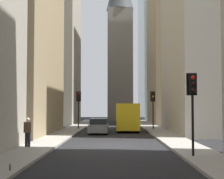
% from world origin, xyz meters
% --- Properties ---
extents(ground_plane, '(135.00, 135.00, 0.00)m').
position_xyz_m(ground_plane, '(0.00, 0.00, 0.00)').
color(ground_plane, black).
extents(sidewalk_right, '(90.00, 2.20, 0.14)m').
position_xyz_m(sidewalk_right, '(0.00, 4.50, 0.07)').
color(sidewalk_right, gray).
rests_on(sidewalk_right, ground_plane).
extents(sidewalk_left, '(90.00, 2.20, 0.14)m').
position_xyz_m(sidewalk_left, '(0.00, -4.50, 0.07)').
color(sidewalk_left, gray).
rests_on(sidewalk_left, ground_plane).
extents(building_left_far, '(13.52, 10.00, 32.66)m').
position_xyz_m(building_left_far, '(30.76, -10.60, 16.33)').
color(building_left_far, '#9E8966').
rests_on(building_left_far, ground_plane).
extents(building_left_midfar, '(14.44, 10.00, 23.04)m').
position_xyz_m(building_left_midfar, '(11.96, -10.60, 11.52)').
color(building_left_midfar, '#A8A091').
rests_on(building_left_midfar, ground_plane).
extents(building_right_far, '(12.02, 10.50, 30.06)m').
position_xyz_m(building_right_far, '(30.45, 10.59, 15.04)').
color(building_right_far, '#A8A091').
rests_on(building_right_far, ground_plane).
extents(church_spire, '(4.96, 4.96, 31.14)m').
position_xyz_m(church_spire, '(41.50, -1.07, 16.26)').
color(church_spire, gray).
rests_on(church_spire, ground_plane).
extents(delivery_truck, '(6.46, 2.25, 2.84)m').
position_xyz_m(delivery_truck, '(13.88, -1.40, 1.46)').
color(delivery_truck, yellow).
rests_on(delivery_truck, ground_plane).
extents(hatchback_grey, '(4.30, 1.78, 1.42)m').
position_xyz_m(hatchback_grey, '(10.83, 1.40, 0.66)').
color(hatchback_grey, slate).
rests_on(hatchback_grey, ground_plane).
extents(traffic_light_foreground, '(0.43, 0.52, 4.02)m').
position_xyz_m(traffic_light_foreground, '(-5.53, -3.93, 3.10)').
color(traffic_light_foreground, black).
rests_on(traffic_light_foreground, sidewalk_left).
extents(traffic_light_midblock, '(0.43, 0.52, 4.10)m').
position_xyz_m(traffic_light_midblock, '(16.58, 3.91, 3.16)').
color(traffic_light_midblock, black).
rests_on(traffic_light_midblock, sidewalk_right).
extents(traffic_light_far_junction, '(0.43, 0.52, 4.07)m').
position_xyz_m(traffic_light_far_junction, '(15.90, -4.29, 3.13)').
color(traffic_light_far_junction, black).
rests_on(traffic_light_far_junction, sidewalk_left).
extents(pedestrian, '(0.26, 0.44, 1.72)m').
position_xyz_m(pedestrian, '(-1.69, 5.02, 1.08)').
color(pedestrian, black).
rests_on(pedestrian, sidewalk_right).
extents(discarded_bottle, '(0.07, 0.07, 0.27)m').
position_xyz_m(discarded_bottle, '(-9.57, 3.73, 0.25)').
color(discarded_bottle, brown).
rests_on(discarded_bottle, sidewalk_right).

